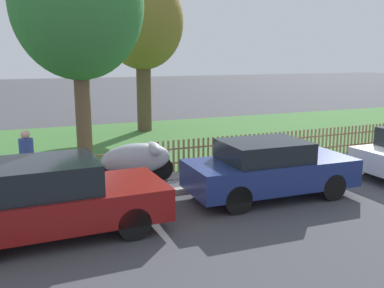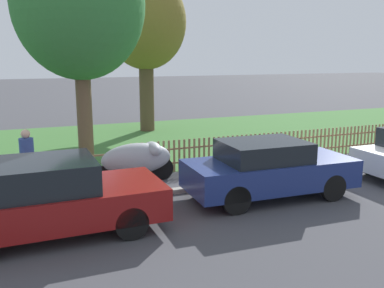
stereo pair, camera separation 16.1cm
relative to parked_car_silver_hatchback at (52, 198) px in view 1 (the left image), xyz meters
name	(u,v)px [view 1 (the left image)]	position (x,y,z in m)	size (l,w,h in m)	color
ground_plane	(355,171)	(8.81, 1.37, -0.75)	(120.00, 120.00, 0.00)	#424247
kerb_stone	(353,168)	(8.81, 1.47, -0.69)	(33.16, 0.20, 0.12)	#9E998E
grass_strip	(242,133)	(8.81, 8.31, -0.74)	(33.16, 9.86, 0.01)	#3D7033
park_fence	(313,143)	(8.81, 3.39, -0.26)	(33.16, 0.05, 0.97)	olive
parked_car_silver_hatchback	(52,198)	(0.00, 0.00, 0.00)	(4.25, 1.91, 1.48)	maroon
parked_car_black_saloon	(269,168)	(5.06, 0.33, -0.02)	(4.15, 1.82, 1.41)	navy
covered_motorcycle	(138,158)	(2.48, 2.75, -0.07)	(2.09, 0.86, 1.09)	black
tree_nearest_kerb	(78,5)	(1.44, 5.15, 4.12)	(3.88, 3.88, 7.13)	brown
tree_behind_motorcycle	(142,24)	(5.02, 10.66, 4.04)	(3.63, 3.63, 6.96)	brown
pedestrian_near_fence	(27,159)	(-0.32, 2.64, 0.20)	(0.48, 0.48, 1.67)	#7F6B51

